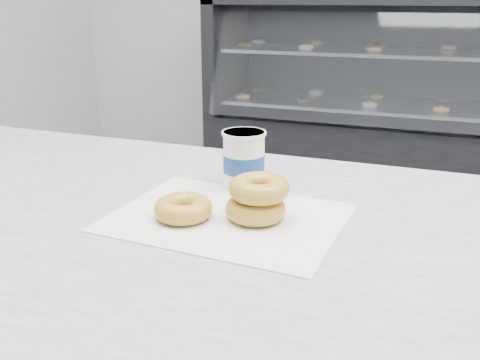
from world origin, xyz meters
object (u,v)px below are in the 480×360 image
object	(u,v)px
donut_single	(183,208)
donut_stack	(257,199)
display_case	(405,120)
coffee_cup	(244,160)

from	to	relation	value
donut_single	donut_stack	xyz separation A→B (m)	(0.10, 0.04, 0.02)
display_case	donut_stack	size ratio (longest dim) A/B	19.75
coffee_cup	donut_stack	bearing A→B (deg)	-55.30
display_case	donut_stack	distance (m)	2.72
display_case	donut_single	distance (m)	2.76
donut_single	display_case	bearing A→B (deg)	86.54
donut_single	coffee_cup	world-z (taller)	coffee_cup
display_case	donut_single	bearing A→B (deg)	-93.46
display_case	coffee_cup	xyz separation A→B (m)	(-0.13, -2.56, 0.46)
donut_stack	display_case	bearing A→B (deg)	88.71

